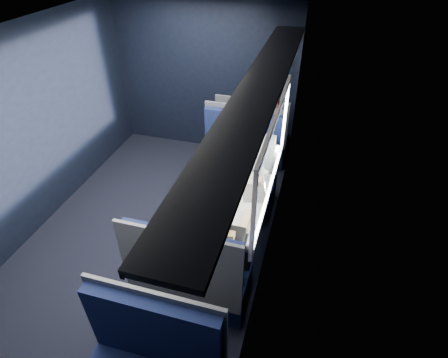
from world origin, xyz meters
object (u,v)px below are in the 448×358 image
(laptop, at_px, (259,190))
(cup, at_px, (265,175))
(man, at_px, (255,164))
(seat_bay_far, at_px, (194,277))
(woman, at_px, (224,247))
(table, at_px, (236,202))
(seat_row_front, at_px, (253,139))
(bottle_small, at_px, (261,173))
(seat_bay_near, at_px, (237,172))

(laptop, relative_size, cup, 4.17)
(man, bearing_deg, seat_bay_far, -99.03)
(seat_bay_far, xyz_separation_m, woman, (0.25, 0.17, 0.31))
(table, relative_size, cup, 11.31)
(seat_row_front, relative_size, bottle_small, 5.32)
(seat_bay_near, relative_size, seat_bay_far, 1.00)
(seat_row_front, bearing_deg, man, -77.17)
(seat_row_front, bearing_deg, cup, -73.17)
(woman, height_order, cup, woman)
(seat_bay_near, distance_m, laptop, 0.96)
(table, xyz_separation_m, bottle_small, (0.19, 0.37, 0.17))
(seat_bay_near, height_order, seat_row_front, seat_bay_near)
(man, bearing_deg, laptop, -75.07)
(table, xyz_separation_m, laptop, (0.23, 0.10, 0.14))
(cup, bearing_deg, seat_bay_near, 133.45)
(table, distance_m, laptop, 0.29)
(seat_row_front, height_order, woman, woman)
(seat_bay_near, height_order, bottle_small, seat_bay_near)
(table, xyz_separation_m, seat_row_front, (-0.18, 1.80, -0.25))
(bottle_small, distance_m, cup, 0.08)
(seat_bay_near, height_order, cup, seat_bay_near)
(seat_bay_far, relative_size, bottle_small, 5.77)
(woman, xyz_separation_m, bottle_small, (0.12, 1.08, 0.11))
(woman, relative_size, laptop, 3.59)
(table, relative_size, woman, 0.76)
(seat_row_front, bearing_deg, bottle_small, -75.33)
(woman, distance_m, bottle_small, 1.09)
(table, bearing_deg, man, 84.48)
(seat_bay_near, distance_m, cup, 0.72)
(woman, bearing_deg, cup, 81.57)
(table, bearing_deg, woman, -84.55)
(table, distance_m, seat_row_front, 1.82)
(cup, bearing_deg, table, -119.25)
(table, bearing_deg, cup, 60.75)
(table, distance_m, man, 0.70)
(man, bearing_deg, seat_row_front, 102.83)
(seat_row_front, xyz_separation_m, cup, (0.42, -1.38, 0.37))
(seat_row_front, xyz_separation_m, man, (0.25, -1.10, 0.31))
(man, distance_m, laptop, 0.63)
(man, distance_m, cup, 0.33)
(seat_bay_far, height_order, seat_row_front, seat_bay_far)
(seat_bay_far, height_order, cup, seat_bay_far)
(man, distance_m, woman, 1.41)
(seat_row_front, height_order, cup, seat_row_front)
(laptop, bearing_deg, woman, -101.21)
(table, height_order, bottle_small, bottle_small)
(woman, xyz_separation_m, cup, (0.17, 1.13, 0.06))
(cup, bearing_deg, bottle_small, -130.81)
(seat_bay_near, bearing_deg, laptop, -61.32)
(seat_bay_far, distance_m, woman, 0.43)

